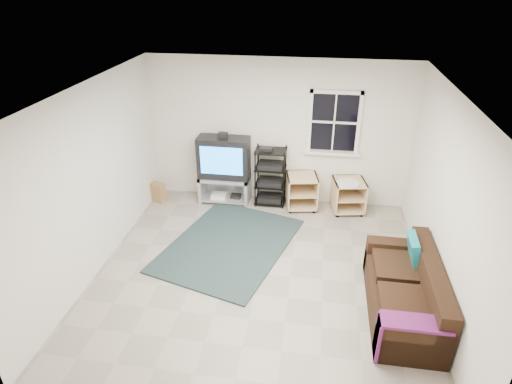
% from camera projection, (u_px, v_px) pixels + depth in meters
% --- Properties ---
extents(room, '(4.60, 4.62, 4.60)m').
position_uv_depth(room, '(334.00, 127.00, 7.28)').
color(room, gray).
rests_on(room, ground).
extents(tv_unit, '(0.91, 0.46, 1.34)m').
position_uv_depth(tv_unit, '(224.00, 164.00, 7.69)').
color(tv_unit, '#A7A8B0').
rests_on(tv_unit, ground).
extents(av_rack, '(0.55, 0.40, 1.09)m').
position_uv_depth(av_rack, '(270.00, 180.00, 7.73)').
color(av_rack, black).
rests_on(av_rack, ground).
extents(side_table_left, '(0.62, 0.62, 0.62)m').
position_uv_depth(side_table_left, '(301.00, 190.00, 7.70)').
color(side_table_left, tan).
rests_on(side_table_left, ground).
extents(side_table_right, '(0.62, 0.62, 0.62)m').
position_uv_depth(side_table_right, '(348.00, 193.00, 7.57)').
color(side_table_right, tan).
rests_on(side_table_right, ground).
extents(sofa, '(0.79, 1.79, 0.82)m').
position_uv_depth(sofa, '(406.00, 294.00, 5.30)').
color(sofa, black).
rests_on(sofa, ground).
extents(shag_rug, '(2.25, 2.68, 0.03)m').
position_uv_depth(shag_rug, '(229.00, 244.00, 6.73)').
color(shag_rug, black).
rests_on(shag_rug, ground).
extents(paper_bag, '(0.29, 0.24, 0.36)m').
position_uv_depth(paper_bag, '(158.00, 192.00, 7.94)').
color(paper_bag, olive).
rests_on(paper_bag, ground).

